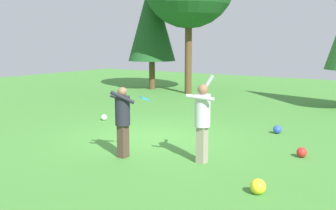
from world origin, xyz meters
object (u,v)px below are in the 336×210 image
(ball_red, at_px, (302,152))
(tree_far_left, at_px, (152,19))
(frisbee, at_px, (145,99))
(ball_blue, at_px, (277,129))
(person_thrower, at_px, (202,116))
(person_catcher, at_px, (123,116))
(ball_white, at_px, (104,117))
(ball_yellow, at_px, (258,186))

(ball_red, bearing_deg, tree_far_left, 140.87)
(frisbee, height_order, ball_blue, frisbee)
(tree_far_left, bearing_deg, ball_red, -39.13)
(person_thrower, bearing_deg, person_catcher, 7.74)
(ball_white, relative_size, ball_blue, 0.82)
(frisbee, distance_m, ball_yellow, 3.31)
(tree_far_left, bearing_deg, person_thrower, -49.16)
(ball_white, bearing_deg, person_thrower, -24.13)
(person_thrower, height_order, ball_yellow, person_thrower)
(person_thrower, relative_size, ball_blue, 7.81)
(person_thrower, xyz_separation_m, ball_white, (-4.99, 2.24, -0.94))
(person_catcher, height_order, ball_red, person_catcher)
(person_catcher, distance_m, ball_red, 4.18)
(ball_white, bearing_deg, frisbee, -34.70)
(ball_white, xyz_separation_m, ball_blue, (5.48, 1.37, 0.02))
(person_thrower, xyz_separation_m, person_catcher, (-1.70, -0.65, -0.08))
(ball_red, bearing_deg, person_thrower, -136.59)
(person_thrower, bearing_deg, tree_far_left, -62.29)
(person_catcher, relative_size, ball_white, 8.06)
(frisbee, height_order, ball_yellow, frisbee)
(ball_yellow, bearing_deg, frisbee, 166.46)
(person_catcher, bearing_deg, ball_blue, 21.01)
(ball_blue, bearing_deg, frisbee, -114.73)
(ball_blue, xyz_separation_m, tree_far_left, (-9.27, 6.55, 3.73))
(person_catcher, relative_size, ball_red, 6.89)
(frisbee, relative_size, ball_yellow, 1.35)
(frisbee, distance_m, ball_blue, 4.48)
(person_thrower, height_order, ball_white, person_thrower)
(person_catcher, bearing_deg, ball_white, 96.97)
(ball_yellow, xyz_separation_m, tree_far_left, (-10.46, 11.19, 3.71))
(person_catcher, distance_m, ball_blue, 4.86)
(frisbee, relative_size, ball_red, 1.59)
(ball_white, height_order, ball_blue, ball_blue)
(frisbee, bearing_deg, ball_red, 32.46)
(person_catcher, distance_m, ball_yellow, 3.50)
(person_thrower, xyz_separation_m, frisbee, (-1.32, -0.31, 0.31))
(ball_yellow, height_order, tree_far_left, tree_far_left)
(frisbee, relative_size, ball_white, 1.86)
(person_thrower, xyz_separation_m, tree_far_left, (-8.78, 10.16, 2.81))
(person_thrower, distance_m, frisbee, 1.39)
(ball_white, relative_size, ball_yellow, 0.72)
(frisbee, distance_m, tree_far_left, 13.10)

